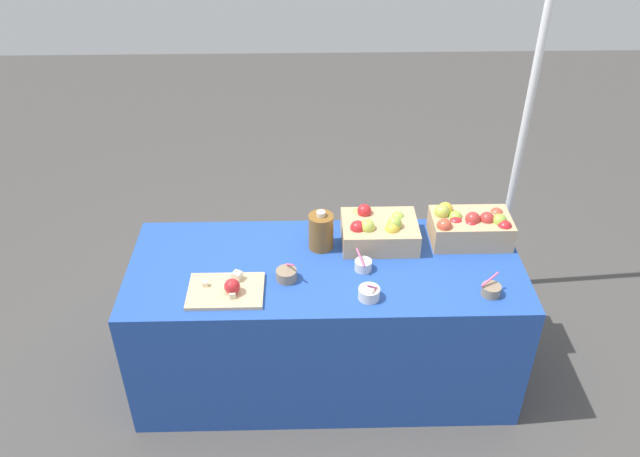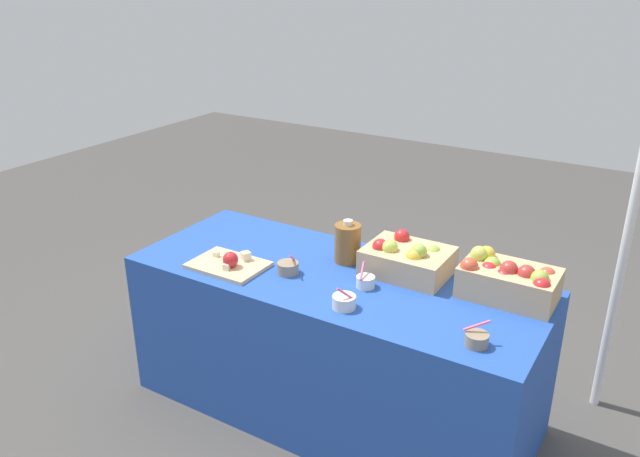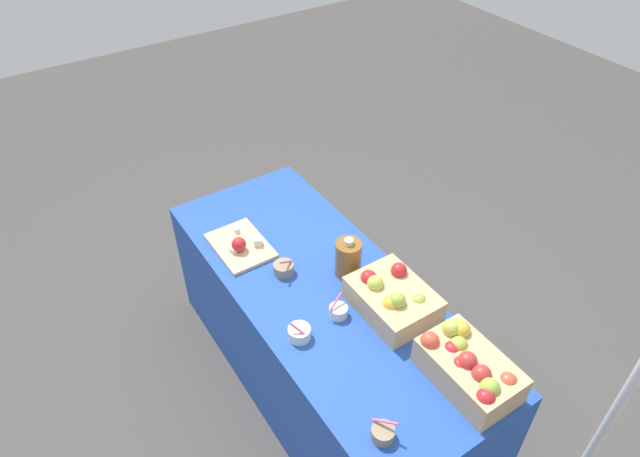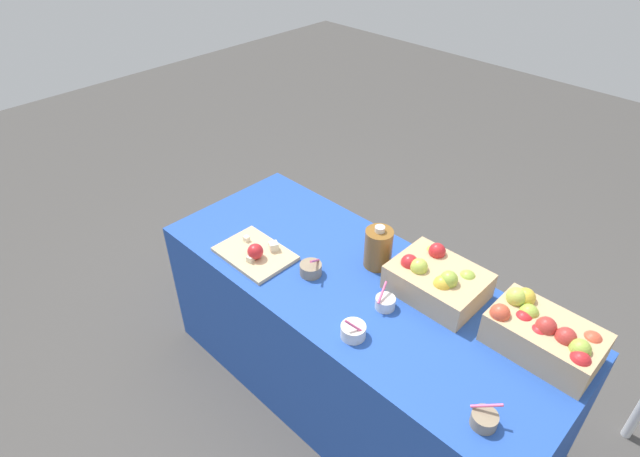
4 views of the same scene
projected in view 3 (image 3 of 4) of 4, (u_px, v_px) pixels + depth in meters
ground_plane at (323, 381)px, 3.09m from camera, size 10.00×10.00×0.00m
table at (324, 338)px, 2.86m from camera, size 1.90×0.76×0.74m
apple_crate_left at (468, 367)px, 2.18m from camera, size 0.39×0.24×0.19m
apple_crate_middle at (393, 297)px, 2.48m from camera, size 0.37×0.29×0.17m
cutting_board_front at (241, 245)px, 2.81m from camera, size 0.34×0.25×0.09m
sample_bowl_near at (383, 433)px, 2.03m from camera, size 0.10×0.09×0.10m
sample_bowl_mid at (284, 268)px, 2.67m from camera, size 0.10×0.10×0.11m
sample_bowl_far at (299, 333)px, 2.38m from camera, size 0.10×0.10×0.10m
sample_bowl_extra at (338, 311)px, 2.47m from camera, size 0.08×0.09×0.10m
cider_jug at (348, 258)px, 2.63m from camera, size 0.12×0.12×0.21m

